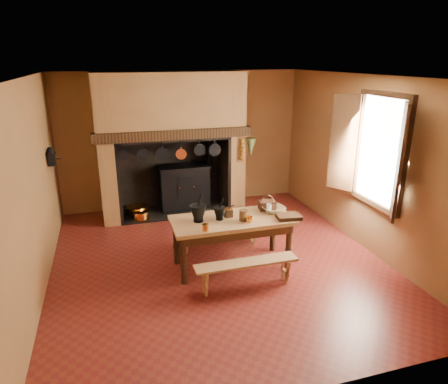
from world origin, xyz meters
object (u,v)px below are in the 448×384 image
work_table (232,226)px  coffee_grinder (228,213)px  wicker_basket (267,205)px  bench_front (246,268)px  mixing_bowl (274,209)px  iron_range (184,186)px

work_table → coffee_grinder: bearing=113.8°
coffee_grinder → wicker_basket: 0.69m
bench_front → wicker_basket: 1.21m
coffee_grinder → wicker_basket: (0.68, 0.12, 0.01)m
bench_front → wicker_basket: size_ratio=5.26×
coffee_grinder → work_table: bearing=-72.2°
coffee_grinder → wicker_basket: bearing=4.4°
bench_front → coffee_grinder: 0.92m
mixing_bowl → iron_range: bearing=109.4°
coffee_grinder → bench_front: bearing=-93.3°
iron_range → wicker_basket: (0.85, -2.44, 0.37)m
iron_range → wicker_basket: iron_range is taller
iron_range → work_table: (0.21, -2.65, 0.17)m
bench_front → wicker_basket: bearing=53.5°
coffee_grinder → mixing_bowl: size_ratio=0.52×
bench_front → iron_range: bearing=93.6°
work_table → mixing_bowl: (0.70, 0.08, 0.17)m
work_table → wicker_basket: wicker_basket is taller
iron_range → coffee_grinder: 2.60m
iron_range → mixing_bowl: iron_range is taller
mixing_bowl → wicker_basket: 0.15m
coffee_grinder → mixing_bowl: coffee_grinder is taller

